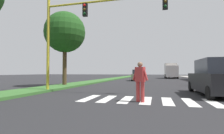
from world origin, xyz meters
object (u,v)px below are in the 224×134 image
object	(u,v)px
traffic_light_gantry	(84,22)
truck_box_delivery	(171,70)
tree_mid	(65,32)
pedestrian_performer	(140,80)
suv_crossing	(216,78)
sedan_midblock	(138,76)
sedan_distant	(171,74)

from	to	relation	value
traffic_light_gantry	truck_box_delivery	size ratio (longest dim) A/B	1.40
tree_mid	traffic_light_gantry	size ratio (longest dim) A/B	0.75
pedestrian_performer	suv_crossing	bearing A→B (deg)	39.30
suv_crossing	sedan_midblock	size ratio (longest dim) A/B	1.04
tree_mid	truck_box_delivery	bearing A→B (deg)	65.51
suv_crossing	sedan_midblock	world-z (taller)	suv_crossing
tree_mid	sedan_midblock	bearing A→B (deg)	66.67
pedestrian_performer	sedan_distant	size ratio (longest dim) A/B	0.37
truck_box_delivery	traffic_light_gantry	bearing A→B (deg)	-104.48
sedan_midblock	truck_box_delivery	distance (m)	12.89
pedestrian_performer	suv_crossing	xyz separation A→B (m)	(3.80, 3.11, -0.00)
tree_mid	truck_box_delivery	world-z (taller)	tree_mid
tree_mid	sedan_distant	size ratio (longest dim) A/B	1.43
suv_crossing	truck_box_delivery	world-z (taller)	truck_box_delivery
sedan_midblock	traffic_light_gantry	bearing A→B (deg)	-95.72
sedan_midblock	sedan_distant	bearing A→B (deg)	66.97
truck_box_delivery	sedan_distant	bearing A→B (deg)	83.11
tree_mid	traffic_light_gantry	distance (m)	5.49
tree_mid	sedan_distant	world-z (taller)	tree_mid
traffic_light_gantry	truck_box_delivery	bearing A→B (deg)	75.52
tree_mid	suv_crossing	xyz separation A→B (m)	(11.07, -3.38, -3.90)
traffic_light_gantry	truck_box_delivery	xyz separation A→B (m)	(7.22, 27.95, -2.72)
traffic_light_gantry	sedan_midblock	bearing A→B (deg)	84.28
pedestrian_performer	truck_box_delivery	distance (m)	30.59
pedestrian_performer	traffic_light_gantry	bearing A→B (deg)	146.13
tree_mid	sedan_distant	xyz separation A→B (m)	(11.13, 26.02, -4.03)
pedestrian_performer	truck_box_delivery	size ratio (longest dim) A/B	0.27
suv_crossing	sedan_distant	world-z (taller)	suv_crossing
suv_crossing	sedan_midblock	distance (m)	16.70
truck_box_delivery	suv_crossing	bearing A→B (deg)	-89.58
suv_crossing	sedan_midblock	xyz separation A→B (m)	(-5.78, 15.66, -0.17)
suv_crossing	sedan_midblock	bearing A→B (deg)	110.24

